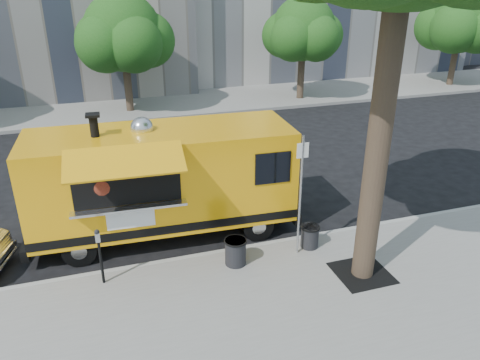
% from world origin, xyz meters
% --- Properties ---
extents(ground, '(120.00, 120.00, 0.00)m').
position_xyz_m(ground, '(0.00, 0.00, 0.00)').
color(ground, black).
rests_on(ground, ground).
extents(sidewalk, '(60.00, 6.00, 0.15)m').
position_xyz_m(sidewalk, '(0.00, -4.00, 0.07)').
color(sidewalk, gray).
rests_on(sidewalk, ground).
extents(curb, '(60.00, 0.14, 0.16)m').
position_xyz_m(curb, '(0.00, -0.93, 0.07)').
color(curb, '#999993').
rests_on(curb, ground).
extents(far_sidewalk, '(60.00, 5.00, 0.15)m').
position_xyz_m(far_sidewalk, '(0.00, 13.50, 0.07)').
color(far_sidewalk, gray).
rests_on(far_sidewalk, ground).
extents(tree_well, '(1.20, 1.20, 0.02)m').
position_xyz_m(tree_well, '(2.60, -2.80, 0.15)').
color(tree_well, black).
rests_on(tree_well, sidewalk).
extents(far_tree_b, '(3.60, 3.60, 5.50)m').
position_xyz_m(far_tree_b, '(-1.00, 12.70, 3.83)').
color(far_tree_b, '#33261C').
rests_on(far_tree_b, far_sidewalk).
extents(far_tree_c, '(3.24, 3.24, 5.21)m').
position_xyz_m(far_tree_c, '(8.00, 12.40, 3.72)').
color(far_tree_c, '#33261C').
rests_on(far_tree_c, far_sidewalk).
extents(far_tree_d, '(3.78, 3.78, 5.64)m').
position_xyz_m(far_tree_d, '(18.00, 12.60, 3.89)').
color(far_tree_d, '#33261C').
rests_on(far_tree_d, far_sidewalk).
extents(sign_post, '(0.28, 0.06, 3.00)m').
position_xyz_m(sign_post, '(1.55, -1.55, 1.85)').
color(sign_post, silver).
rests_on(sign_post, sidewalk).
extents(parking_meter, '(0.11, 0.11, 1.33)m').
position_xyz_m(parking_meter, '(-3.00, -1.35, 0.98)').
color(parking_meter, black).
rests_on(parking_meter, sidewalk).
extents(food_truck, '(6.96, 3.33, 3.39)m').
position_xyz_m(food_truck, '(-1.31, 0.57, 1.59)').
color(food_truck, '#FFAC0D').
rests_on(food_truck, ground).
extents(trash_bin_left, '(0.53, 0.53, 0.64)m').
position_xyz_m(trash_bin_left, '(-0.02, -1.54, 0.49)').
color(trash_bin_left, black).
rests_on(trash_bin_left, sidewalk).
extents(trash_bin_right, '(0.47, 0.47, 0.57)m').
position_xyz_m(trash_bin_right, '(1.95, -1.40, 0.45)').
color(trash_bin_right, black).
rests_on(trash_bin_right, sidewalk).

